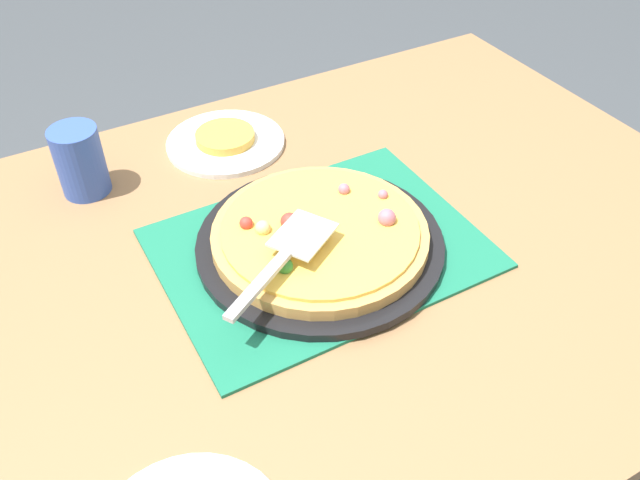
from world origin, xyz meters
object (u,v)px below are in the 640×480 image
object	(u,v)px
pizza_pan	(320,243)
pizza	(320,233)
cup_far	(80,161)
served_slice_right	(225,137)
plate_far_right	(226,142)
pizza_server	(285,255)

from	to	relation	value
pizza_pan	pizza	bearing A→B (deg)	-38.72
pizza_pan	pizza	size ratio (longest dim) A/B	1.15
pizza_pan	cup_far	bearing A→B (deg)	-50.10
pizza	served_slice_right	size ratio (longest dim) A/B	3.00
pizza	served_slice_right	world-z (taller)	pizza
plate_far_right	cup_far	bearing A→B (deg)	2.90
plate_far_right	pizza_server	size ratio (longest dim) A/B	1.01
pizza	pizza_server	size ratio (longest dim) A/B	1.51
pizza	cup_far	distance (m)	0.43
cup_far	pizza_server	size ratio (longest dim) A/B	0.55
pizza	pizza_server	bearing A→B (deg)	31.57
pizza_pan	plate_far_right	world-z (taller)	pizza_pan
pizza_pan	pizza_server	xyz separation A→B (m)	(0.08, 0.05, 0.06)
plate_far_right	cup_far	world-z (taller)	cup_far
plate_far_right	cup_far	size ratio (longest dim) A/B	1.83
pizza_pan	served_slice_right	bearing A→B (deg)	-87.97
cup_far	plate_far_right	bearing A→B (deg)	-177.10
pizza_pan	plate_far_right	xyz separation A→B (m)	(0.01, -0.34, -0.01)
served_slice_right	pizza_server	distance (m)	0.40
plate_far_right	pizza_server	xyz separation A→B (m)	(0.07, 0.39, 0.06)
cup_far	pizza_server	world-z (taller)	cup_far
pizza_server	plate_far_right	bearing A→B (deg)	-100.32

